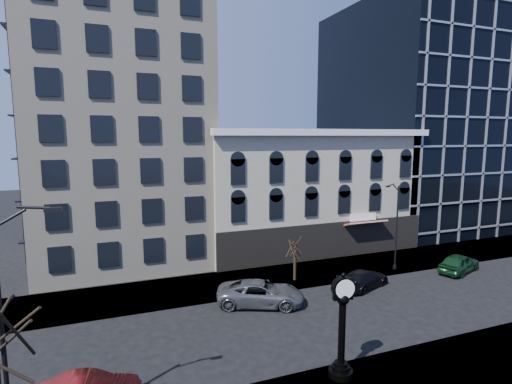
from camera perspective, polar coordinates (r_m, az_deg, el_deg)
name	(u,v)px	position (r m, az deg, el deg)	size (l,w,h in m)	color
ground	(249,332)	(25.74, -1.01, -19.37)	(160.00, 160.00, 0.00)	black
sidewalk_far	(214,286)	(32.70, -5.96, -13.17)	(160.00, 6.00, 0.12)	gray
cream_tower	(117,55)	(41.11, -19.30, 18.03)	(15.90, 15.40, 42.50)	beige
victorian_row	(304,192)	(42.72, 6.80, 0.06)	(22.60, 11.19, 12.50)	#B4AD95
glass_office	(421,120)	(58.21, 22.45, 9.50)	(20.00, 20.15, 28.00)	black
street_clock	(342,330)	(20.87, 12.17, -18.72)	(1.20, 1.20, 5.28)	black
street_lamp_near	(19,267)	(16.35, -30.76, -9.19)	(2.47, 0.46, 9.52)	black
street_lamp_far	(395,204)	(36.33, 19.19, -1.61)	(1.93, 0.98, 7.88)	black
bare_tree_far	(295,244)	(32.84, 5.60, -7.46)	(2.32, 2.32, 3.98)	black
car_far_a	(261,293)	(29.01, 0.68, -14.26)	(2.81, 6.10, 1.70)	#595B60
car_far_b	(364,279)	(33.19, 15.14, -11.88)	(1.99, 4.91, 1.42)	black
car_far_c	(459,263)	(39.67, 27.00, -9.03)	(1.94, 4.82, 1.64)	#143F1E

